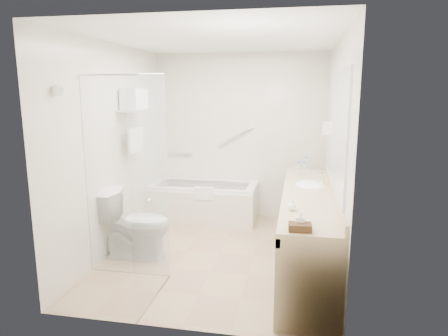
% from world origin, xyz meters
% --- Properties ---
extents(floor, '(3.20, 3.20, 0.00)m').
position_xyz_m(floor, '(0.00, 0.00, 0.00)').
color(floor, tan).
rests_on(floor, ground).
extents(ceiling, '(2.60, 3.20, 0.10)m').
position_xyz_m(ceiling, '(0.00, 0.00, 2.50)').
color(ceiling, white).
rests_on(ceiling, wall_back).
extents(wall_back, '(2.60, 0.10, 2.50)m').
position_xyz_m(wall_back, '(0.00, 1.60, 1.25)').
color(wall_back, beige).
rests_on(wall_back, ground).
extents(wall_front, '(2.60, 0.10, 2.50)m').
position_xyz_m(wall_front, '(0.00, -1.60, 1.25)').
color(wall_front, beige).
rests_on(wall_front, ground).
extents(wall_left, '(0.10, 3.20, 2.50)m').
position_xyz_m(wall_left, '(-1.30, 0.00, 1.25)').
color(wall_left, beige).
rests_on(wall_left, ground).
extents(wall_right, '(0.10, 3.20, 2.50)m').
position_xyz_m(wall_right, '(1.30, 0.00, 1.25)').
color(wall_right, beige).
rests_on(wall_right, ground).
extents(bathtub, '(1.60, 0.73, 0.59)m').
position_xyz_m(bathtub, '(-0.50, 1.24, 0.28)').
color(bathtub, white).
rests_on(bathtub, floor).
extents(grab_bar_short, '(0.40, 0.03, 0.03)m').
position_xyz_m(grab_bar_short, '(-0.95, 1.56, 0.95)').
color(grab_bar_short, silver).
rests_on(grab_bar_short, wall_back).
extents(grab_bar_long, '(0.53, 0.03, 0.33)m').
position_xyz_m(grab_bar_long, '(-0.05, 1.56, 1.25)').
color(grab_bar_long, silver).
rests_on(grab_bar_long, wall_back).
extents(shower_enclosure, '(0.96, 0.91, 2.11)m').
position_xyz_m(shower_enclosure, '(-0.63, -0.93, 1.07)').
color(shower_enclosure, silver).
rests_on(shower_enclosure, floor).
extents(towel_shelf, '(0.24, 0.55, 0.81)m').
position_xyz_m(towel_shelf, '(-1.17, 0.35, 1.75)').
color(towel_shelf, silver).
rests_on(towel_shelf, wall_left).
extents(vanity_counter, '(0.55, 2.70, 0.95)m').
position_xyz_m(vanity_counter, '(1.02, -0.15, 0.64)').
color(vanity_counter, '#CCB488').
rests_on(vanity_counter, floor).
extents(sink, '(0.40, 0.52, 0.14)m').
position_xyz_m(sink, '(1.05, 0.25, 0.82)').
color(sink, white).
rests_on(sink, vanity_counter).
extents(faucet, '(0.03, 0.03, 0.14)m').
position_xyz_m(faucet, '(1.20, 0.25, 0.93)').
color(faucet, silver).
rests_on(faucet, vanity_counter).
extents(mirror, '(0.02, 2.00, 1.20)m').
position_xyz_m(mirror, '(1.29, -0.15, 1.55)').
color(mirror, '#B6BBC3').
rests_on(mirror, wall_right).
extents(hairdryer_unit, '(0.08, 0.10, 0.18)m').
position_xyz_m(hairdryer_unit, '(1.25, 1.05, 1.45)').
color(hairdryer_unit, white).
rests_on(hairdryer_unit, wall_right).
extents(toilet, '(0.84, 0.50, 0.81)m').
position_xyz_m(toilet, '(-0.95, -0.27, 0.40)').
color(toilet, white).
rests_on(toilet, floor).
extents(amenity_basket, '(0.19, 0.13, 0.06)m').
position_xyz_m(amenity_basket, '(0.94, -1.39, 0.88)').
color(amenity_basket, '#422917').
rests_on(amenity_basket, vanity_counter).
extents(soap_bottle_a, '(0.08, 0.16, 0.07)m').
position_xyz_m(soap_bottle_a, '(0.93, -1.33, 0.88)').
color(soap_bottle_a, white).
rests_on(soap_bottle_a, vanity_counter).
extents(soap_bottle_b, '(0.09, 0.11, 0.08)m').
position_xyz_m(soap_bottle_b, '(0.86, -0.85, 0.89)').
color(soap_bottle_b, white).
rests_on(soap_bottle_b, vanity_counter).
extents(water_bottle_left, '(0.06, 0.06, 0.19)m').
position_xyz_m(water_bottle_left, '(1.00, 1.10, 0.94)').
color(water_bottle_left, silver).
rests_on(water_bottle_left, vanity_counter).
extents(water_bottle_mid, '(0.06, 0.06, 0.19)m').
position_xyz_m(water_bottle_mid, '(0.98, 0.74, 0.94)').
color(water_bottle_mid, silver).
rests_on(water_bottle_mid, vanity_counter).
extents(water_bottle_right, '(0.06, 0.06, 0.19)m').
position_xyz_m(water_bottle_right, '(0.91, 0.71, 0.94)').
color(water_bottle_right, silver).
rests_on(water_bottle_right, vanity_counter).
extents(drinking_glass_near, '(0.07, 0.07, 0.09)m').
position_xyz_m(drinking_glass_near, '(0.90, 0.93, 0.89)').
color(drinking_glass_near, silver).
rests_on(drinking_glass_near, vanity_counter).
extents(drinking_glass_far, '(0.07, 0.07, 0.08)m').
position_xyz_m(drinking_glass_far, '(0.84, 0.96, 0.89)').
color(drinking_glass_far, silver).
rests_on(drinking_glass_far, vanity_counter).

